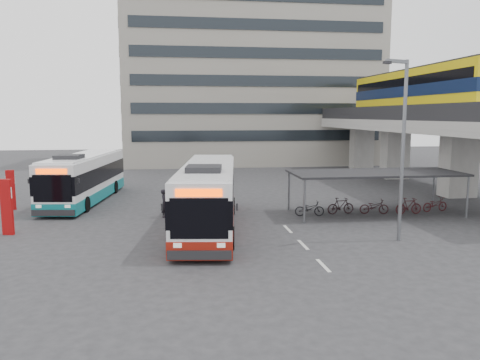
{
  "coord_description": "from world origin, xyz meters",
  "views": [
    {
      "loc": [
        -3.12,
        -23.17,
        5.88
      ],
      "look_at": [
        0.59,
        4.46,
        2.0
      ],
      "focal_mm": 35.0,
      "sensor_mm": 36.0,
      "label": 1
    }
  ],
  "objects": [
    {
      "name": "office_block",
      "position": [
        6.0,
        36.0,
        12.5
      ],
      "size": [
        30.0,
        15.0,
        25.0
      ],
      "primitive_type": "cube",
      "color": "gray",
      "rests_on": "ground"
    },
    {
      "name": "road_markings",
      "position": [
        2.5,
        -3.0,
        0.01
      ],
      "size": [
        0.15,
        7.6,
        0.01
      ],
      "color": "beige",
      "rests_on": "ground"
    },
    {
      "name": "sign_totem_mid",
      "position": [
        -11.49,
        0.73,
        1.43
      ],
      "size": [
        0.59,
        0.31,
        2.78
      ],
      "rotation": [
        0.0,
        0.0,
        -0.26
      ],
      "color": "#97090A",
      "rests_on": "ground"
    },
    {
      "name": "bus_teal",
      "position": [
        -9.42,
        9.67,
        1.6
      ],
      "size": [
        3.92,
        11.88,
        3.45
      ],
      "rotation": [
        0.0,
        0.0,
        -0.12
      ],
      "color": "white",
      "rests_on": "ground"
    },
    {
      "name": "ground",
      "position": [
        0.0,
        0.0,
        0.0
      ],
      "size": [
        120.0,
        120.0,
        0.0
      ],
      "primitive_type": "plane",
      "color": "#28282B",
      "rests_on": "ground"
    },
    {
      "name": "lamp_post",
      "position": [
        7.08,
        -2.9,
        4.76
      ],
      "size": [
        1.41,
        0.64,
        8.34
      ],
      "rotation": [
        0.0,
        0.0,
        0.35
      ],
      "color": "#595B60",
      "rests_on": "ground"
    },
    {
      "name": "sign_totem_north",
      "position": [
        -13.44,
        7.18,
        1.3
      ],
      "size": [
        0.53,
        0.3,
        2.51
      ],
      "rotation": [
        0.0,
        0.0,
        0.3
      ],
      "color": "#97090A",
      "rests_on": "ground"
    },
    {
      "name": "viaduct",
      "position": [
        17.0,
        13.24,
        6.23
      ],
      "size": [
        8.0,
        32.0,
        9.68
      ],
      "color": "gray",
      "rests_on": "ground"
    },
    {
      "name": "bike_shelter",
      "position": [
        8.5,
        3.0,
        1.52
      ],
      "size": [
        10.0,
        4.0,
        2.54
      ],
      "color": "#595B60",
      "rests_on": "ground"
    },
    {
      "name": "pedestrian",
      "position": [
        -3.92,
        3.74,
        0.82
      ],
      "size": [
        0.51,
        0.67,
        1.64
      ],
      "primitive_type": "imported",
      "rotation": [
        0.0,
        0.0,
        1.35
      ],
      "color": "black",
      "rests_on": "ground"
    },
    {
      "name": "bus_main",
      "position": [
        -1.57,
        0.75,
        1.68
      ],
      "size": [
        4.15,
        12.48,
        3.62
      ],
      "rotation": [
        0.0,
        0.0,
        -0.12
      ],
      "color": "white",
      "rests_on": "ground"
    }
  ]
}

